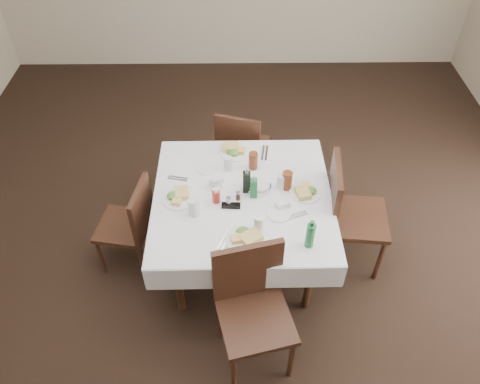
{
  "coord_description": "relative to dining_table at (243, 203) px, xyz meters",
  "views": [
    {
      "loc": [
        -0.02,
        -2.41,
        3.27
      ],
      "look_at": [
        0.01,
        0.12,
        0.8
      ],
      "focal_mm": 35.0,
      "sensor_mm": 36.0,
      "label": 1
    }
  ],
  "objects": [
    {
      "name": "chair_south",
      "position": [
        0.05,
        -0.8,
        -0.11
      ],
      "size": [
        0.57,
        0.57,
        1.0
      ],
      "color": "black",
      "rests_on": "ground"
    },
    {
      "name": "meal_west",
      "position": [
        -0.48,
        -0.02,
        0.1
      ],
      "size": [
        0.25,
        0.25,
        0.05
      ],
      "color": "white",
      "rests_on": "dining_table"
    },
    {
      "name": "sunglasses",
      "position": [
        -0.09,
        -0.12,
        0.09
      ],
      "size": [
        0.14,
        0.05,
        0.03
      ],
      "color": "black",
      "rests_on": "dining_table"
    },
    {
      "name": "meal_north",
      "position": [
        -0.07,
        0.52,
        0.1
      ],
      "size": [
        0.26,
        0.26,
        0.06
      ],
      "color": "white",
      "rests_on": "dining_table"
    },
    {
      "name": "pepper_shaker",
      "position": [
        -0.04,
        -0.04,
        0.11
      ],
      "size": [
        0.03,
        0.03,
        0.07
      ],
      "color": "#39231A",
      "rests_on": "dining_table"
    },
    {
      "name": "coffee_mug",
      "position": [
        -0.21,
        0.1,
        0.12
      ],
      "size": [
        0.13,
        0.12,
        0.09
      ],
      "color": "white",
      "rests_on": "dining_table"
    },
    {
      "name": "chair_east",
      "position": [
        0.82,
        0.01,
        -0.1
      ],
      "size": [
        0.53,
        0.53,
        1.02
      ],
      "color": "black",
      "rests_on": "ground"
    },
    {
      "name": "chair_north",
      "position": [
        -0.0,
        0.93,
        -0.18
      ],
      "size": [
        0.53,
        0.53,
        0.89
      ],
      "color": "black",
      "rests_on": "ground"
    },
    {
      "name": "cutlery_n",
      "position": [
        0.19,
        0.5,
        0.08
      ],
      "size": [
        0.07,
        0.2,
        0.01
      ],
      "color": "silver",
      "rests_on": "dining_table"
    },
    {
      "name": "salt_shaker",
      "position": [
        -0.11,
        -0.1,
        0.12
      ],
      "size": [
        0.04,
        0.04,
        0.08
      ],
      "color": "white",
      "rests_on": "dining_table"
    },
    {
      "name": "bread_basket",
      "position": [
        0.13,
        0.08,
        0.11
      ],
      "size": [
        0.19,
        0.19,
        0.06
      ],
      "color": "silver",
      "rests_on": "dining_table"
    },
    {
      "name": "side_plate_a",
      "position": [
        -0.28,
        0.31,
        0.08
      ],
      "size": [
        0.17,
        0.17,
        0.01
      ],
      "color": "white",
      "rests_on": "dining_table"
    },
    {
      "name": "ketchup_bottle",
      "position": [
        -0.2,
        -0.06,
        0.14
      ],
      "size": [
        0.06,
        0.06,
        0.13
      ],
      "color": "#B02720",
      "rests_on": "dining_table"
    },
    {
      "name": "chair_west",
      "position": [
        -0.88,
        -0.0,
        -0.2
      ],
      "size": [
        0.47,
        0.47,
        0.85
      ],
      "color": "black",
      "rests_on": "ground"
    },
    {
      "name": "oil_cruet_dark",
      "position": [
        0.03,
        0.05,
        0.18
      ],
      "size": [
        0.06,
        0.06,
        0.23
      ],
      "color": "black",
      "rests_on": "dining_table"
    },
    {
      "name": "sugar_caddy",
      "position": [
        0.29,
        -0.12,
        0.11
      ],
      "size": [
        0.12,
        0.09,
        0.05
      ],
      "color": "white",
      "rests_on": "dining_table"
    },
    {
      "name": "oil_cruet_green",
      "position": [
        0.08,
        -0.0,
        0.17
      ],
      "size": [
        0.05,
        0.05,
        0.21
      ],
      "color": "#1A6830",
      "rests_on": "dining_table"
    },
    {
      "name": "ground_plane",
      "position": [
        -0.03,
        -0.11,
        -0.68
      ],
      "size": [
        7.0,
        7.0,
        0.0
      ],
      "primitive_type": "plane",
      "color": "black"
    },
    {
      "name": "cutlery_s",
      "position": [
        -0.13,
        -0.43,
        0.08
      ],
      "size": [
        0.12,
        0.2,
        0.01
      ],
      "color": "silver",
      "rests_on": "dining_table"
    },
    {
      "name": "dining_table",
      "position": [
        0.0,
        0.0,
        0.0
      ],
      "size": [
        1.37,
        1.37,
        0.76
      ],
      "color": "black",
      "rests_on": "ground"
    },
    {
      "name": "room_shell",
      "position": [
        -0.03,
        -0.11,
        1.03
      ],
      "size": [
        6.04,
        7.04,
        2.8
      ],
      "color": "beige",
      "rests_on": "ground"
    },
    {
      "name": "side_plate_b",
      "position": [
        0.26,
        -0.19,
        0.08
      ],
      "size": [
        0.18,
        0.18,
        0.01
      ],
      "color": "white",
      "rests_on": "dining_table"
    },
    {
      "name": "meal_east",
      "position": [
        0.48,
        0.02,
        0.1
      ],
      "size": [
        0.24,
        0.24,
        0.05
      ],
      "color": "white",
      "rests_on": "dining_table"
    },
    {
      "name": "iced_tea_a",
      "position": [
        0.09,
        0.32,
        0.15
      ],
      "size": [
        0.07,
        0.07,
        0.15
      ],
      "color": "brown",
      "rests_on": "dining_table"
    },
    {
      "name": "cutlery_e",
      "position": [
        0.39,
        -0.21,
        0.08
      ],
      "size": [
        0.16,
        0.09,
        0.01
      ],
      "color": "silver",
      "rests_on": "dining_table"
    },
    {
      "name": "green_bottle",
      "position": [
        0.45,
        -0.49,
        0.18
      ],
      "size": [
        0.06,
        0.06,
        0.24
      ],
      "color": "#1A6830",
      "rests_on": "dining_table"
    },
    {
      "name": "cutlery_w",
      "position": [
        -0.51,
        0.19,
        0.08
      ],
      "size": [
        0.17,
        0.08,
        0.01
      ],
      "color": "silver",
      "rests_on": "dining_table"
    },
    {
      "name": "water_s",
      "position": [
        0.11,
        -0.34,
        0.14
      ],
      "size": [
        0.07,
        0.07,
        0.13
      ],
      "color": "silver",
      "rests_on": "dining_table"
    },
    {
      "name": "water_n",
      "position": [
        -0.11,
        0.31,
        0.14
      ],
      "size": [
        0.07,
        0.07,
        0.12
      ],
      "color": "silver",
      "rests_on": "dining_table"
    },
    {
      "name": "meal_south",
      "position": [
        0.01,
        -0.43,
        0.1
      ],
      "size": [
        0.27,
        0.27,
        0.06
      ],
      "color": "white",
      "rests_on": "dining_table"
    },
    {
      "name": "water_w",
      "position": [
        -0.35,
        -0.19,
        0.15
      ],
      "size": [
        0.08,
        0.08,
        0.15
      ],
      "color": "silver",
      "rests_on": "dining_table"
    },
    {
      "name": "water_e",
      "position": [
        0.3,
        0.09,
        0.14
      ],
      "size": [
        0.07,
        0.07,
        0.13
      ],
      "color": "silver",
      "rests_on": "dining_table"
    },
    {
      "name": "iced_tea_b",
      "position": [
        0.34,
        0.08,
        0.16
      ],
      "size": [
        0.08,
        0.08,
        0.16
      ],
      "color": "brown",
      "rests_on": "dining_table"
    }
  ]
}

